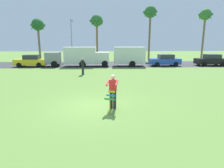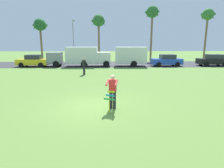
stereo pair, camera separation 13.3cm
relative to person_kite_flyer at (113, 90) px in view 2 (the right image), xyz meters
name	(u,v)px [view 2 (the right image)]	position (x,y,z in m)	size (l,w,h in m)	color
ground_plane	(95,106)	(-0.92, 0.36, -0.95)	(120.00, 120.00, 0.00)	olive
road_strip	(102,64)	(-0.92, 19.62, -0.95)	(120.00, 8.00, 0.01)	#38383D
person_kite_flyer	(113,90)	(0.00, 0.00, 0.00)	(0.64, 0.73, 1.73)	#26262B
kite_held	(110,96)	(-0.13, -0.59, -0.14)	(0.54, 0.71, 1.19)	red
parked_car_yellow	(33,61)	(-10.20, 17.22, -0.18)	(4.24, 1.91, 1.60)	yellow
parked_truck_grey_van	(76,56)	(-4.40, 17.22, 0.46)	(6.71, 2.15, 2.62)	gray
parked_truck_white_box	(125,56)	(2.30, 17.22, 0.46)	(6.76, 2.28, 2.62)	silver
parked_car_blue	(167,60)	(8.18, 17.22, -0.18)	(4.25, 1.94, 1.60)	#2347B7
parked_car_black	(213,60)	(14.79, 17.22, -0.18)	(4.20, 1.84, 1.60)	black
palm_tree_left_near	(40,26)	(-11.86, 26.24, 5.03)	(2.58, 2.71, 7.31)	brown
palm_tree_right_near	(99,23)	(-1.55, 26.81, 5.76)	(2.58, 2.71, 8.10)	brown
palm_tree_centre_far	(152,14)	(8.03, 26.34, 7.11)	(2.58, 2.71, 9.57)	brown
palm_tree_far_left	(208,17)	(18.75, 27.57, 6.92)	(2.58, 2.71, 9.35)	brown
streetlight_pole	(73,38)	(-5.76, 24.32, 3.05)	(0.24, 1.65, 7.00)	#9E9EA3
person_walker_near	(84,66)	(-2.56, 10.33, -0.02)	(0.37, 0.51, 1.73)	#26262B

